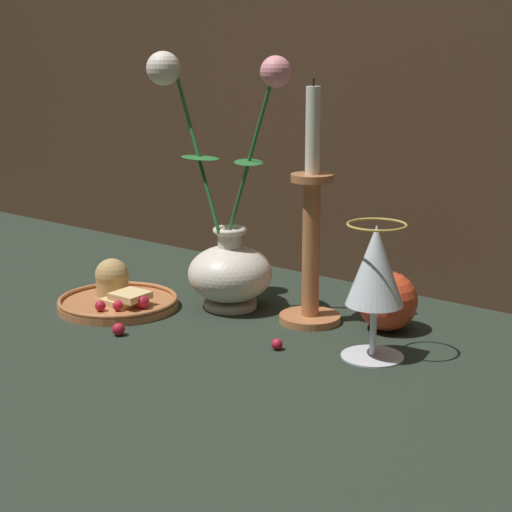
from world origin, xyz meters
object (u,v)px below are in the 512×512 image
Objects in this scene: plate_with_pastries at (117,296)px; wine_glass at (375,271)px; vase at (227,248)px; apple_beside_vase at (388,301)px; candlestick at (311,241)px.

plate_with_pastries is 1.04× the size of wine_glass.
wine_glass is (0.27, -0.04, 0.02)m from vase.
plate_with_pastries is 0.41m from wine_glass.
apple_beside_vase is (0.23, 0.06, -0.05)m from vase.
wine_glass is 0.15m from candlestick.
candlestick is (0.13, 0.02, 0.03)m from vase.
vase is 0.27m from wine_glass.
vase is at bearing 37.58° from plate_with_pastries.
plate_with_pastries is at bearing -155.62° from candlestick.
plate_with_pastries is at bearing -172.23° from wine_glass.
wine_glass is 0.13m from apple_beside_vase.
plate_with_pastries is 0.39m from apple_beside_vase.
plate_with_pastries is at bearing -156.78° from apple_beside_vase.
vase is 2.17× the size of wine_glass.
vase reaches higher than candlestick.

